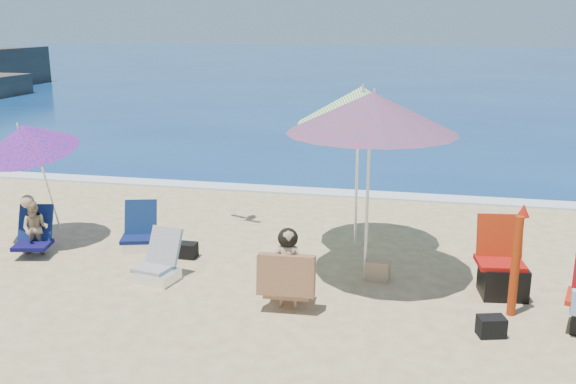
% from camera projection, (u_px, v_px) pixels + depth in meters
% --- Properties ---
extents(ground, '(120.00, 120.00, 0.00)m').
position_uv_depth(ground, '(295.00, 306.00, 7.45)').
color(ground, '#D8BC84').
rests_on(ground, ground).
extents(sea, '(120.00, 80.00, 0.12)m').
position_uv_depth(sea, '(412.00, 65.00, 49.96)').
color(sea, navy).
rests_on(sea, ground).
extents(foam, '(120.00, 0.50, 0.04)m').
position_uv_depth(foam, '(349.00, 194.00, 12.26)').
color(foam, white).
rests_on(foam, ground).
extents(umbrella_turquoise, '(2.58, 2.58, 2.42)m').
position_uv_depth(umbrella_turquoise, '(372.00, 113.00, 7.78)').
color(umbrella_turquoise, silver).
rests_on(umbrella_turquoise, ground).
extents(umbrella_striped, '(2.25, 2.25, 2.38)m').
position_uv_depth(umbrella_striped, '(361.00, 105.00, 8.91)').
color(umbrella_striped, white).
rests_on(umbrella_striped, ground).
extents(umbrella_blue, '(1.61, 1.66, 1.92)m').
position_uv_depth(umbrella_blue, '(27.00, 138.00, 9.25)').
color(umbrella_blue, white).
rests_on(umbrella_blue, ground).
extents(furled_umbrella, '(0.18, 0.21, 1.28)m').
position_uv_depth(furled_umbrella, '(517.00, 256.00, 7.08)').
color(furled_umbrella, '#A52F0B').
rests_on(furled_umbrella, ground).
extents(chair_navy, '(0.63, 0.69, 0.66)m').
position_uv_depth(chair_navy, '(140.00, 236.00, 9.34)').
color(chair_navy, '#0D1748').
rests_on(chair_navy, ground).
extents(chair_rainbow, '(0.59, 0.65, 0.63)m').
position_uv_depth(chair_rainbow, '(159.00, 267.00, 8.19)').
color(chair_rainbow, '#F28055').
rests_on(chair_rainbow, ground).
extents(camp_chair_left, '(0.64, 0.61, 0.95)m').
position_uv_depth(camp_chair_left, '(502.00, 272.00, 7.71)').
color(camp_chair_left, '#A0100B').
rests_on(camp_chair_left, ground).
extents(person_center, '(0.66, 0.55, 0.96)m').
position_uv_depth(person_center, '(287.00, 271.00, 7.29)').
color(person_center, tan).
rests_on(person_center, ground).
extents(person_left, '(0.62, 0.68, 0.87)m').
position_uv_depth(person_left, '(35.00, 228.00, 9.02)').
color(person_left, tan).
rests_on(person_left, ground).
extents(bag_black_a, '(0.29, 0.22, 0.21)m').
position_uv_depth(bag_black_a, '(186.00, 250.00, 8.98)').
color(bag_black_a, black).
rests_on(bag_black_a, ground).
extents(bag_tan, '(0.32, 0.25, 0.26)m').
position_uv_depth(bag_tan, '(378.00, 270.00, 8.20)').
color(bag_tan, tan).
rests_on(bag_tan, ground).
extents(bag_black_b, '(0.32, 0.26, 0.21)m').
position_uv_depth(bag_black_b, '(491.00, 326.00, 6.73)').
color(bag_black_b, black).
rests_on(bag_black_b, ground).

